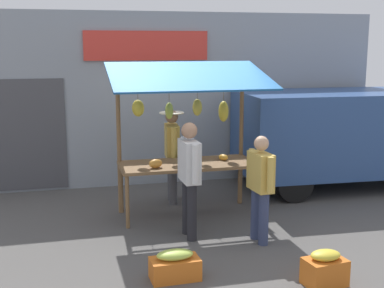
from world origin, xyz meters
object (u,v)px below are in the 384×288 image
(market_stall, at_px, (187,123))
(vendor_with_sunhat, at_px, (172,148))
(shopper_in_striped_shirt, at_px, (260,182))
(shopper_with_shopping_bag, at_px, (189,171))
(parked_van, at_px, (344,130))
(produce_crate_side, at_px, (325,269))
(produce_crate_near, at_px, (175,266))

(market_stall, bearing_deg, vendor_with_sunhat, -81.62)
(shopper_in_striped_shirt, bearing_deg, vendor_with_sunhat, 15.46)
(vendor_with_sunhat, xyz_separation_m, shopper_with_shopping_bag, (0.11, 1.73, 0.01))
(shopper_with_shopping_bag, xyz_separation_m, shopper_in_striped_shirt, (-0.92, 0.42, -0.11))
(market_stall, xyz_separation_m, parked_van, (-3.38, -0.95, -0.41))
(vendor_with_sunhat, relative_size, produce_crate_side, 3.19)
(produce_crate_near, height_order, produce_crate_side, produce_crate_side)
(shopper_with_shopping_bag, height_order, produce_crate_side, shopper_with_shopping_bag)
(parked_van, height_order, produce_crate_near, parked_van)
(shopper_with_shopping_bag, xyz_separation_m, parked_van, (-3.60, -1.97, 0.13))
(shopper_with_shopping_bag, relative_size, parked_van, 0.38)
(produce_crate_side, bearing_deg, parked_van, -122.26)
(shopper_in_striped_shirt, bearing_deg, parked_van, -53.36)
(market_stall, bearing_deg, produce_crate_side, 107.96)
(produce_crate_near, xyz_separation_m, produce_crate_side, (-1.67, 0.58, 0.03))
(market_stall, distance_m, vendor_with_sunhat, 0.91)
(shopper_in_striped_shirt, xyz_separation_m, parked_van, (-2.68, -2.39, 0.25))
(market_stall, distance_m, shopper_with_shopping_bag, 1.17)
(produce_crate_side, bearing_deg, produce_crate_near, -19.06)
(shopper_with_shopping_bag, distance_m, parked_van, 4.10)
(vendor_with_sunhat, height_order, shopper_with_shopping_bag, shopper_with_shopping_bag)
(shopper_in_striped_shirt, height_order, parked_van, parked_van)
(vendor_with_sunhat, xyz_separation_m, produce_crate_side, (-1.05, 3.63, -0.78))
(parked_van, bearing_deg, shopper_with_shopping_bag, 31.16)
(produce_crate_side, bearing_deg, shopper_in_striped_shirt, -80.73)
(produce_crate_near, bearing_deg, shopper_in_striped_shirt, -147.91)
(produce_crate_near, bearing_deg, vendor_with_sunhat, -101.50)
(shopper_in_striped_shirt, height_order, produce_crate_side, shopper_in_striped_shirt)
(vendor_with_sunhat, height_order, shopper_in_striped_shirt, vendor_with_sunhat)
(shopper_with_shopping_bag, relative_size, shopper_in_striped_shirt, 1.10)
(parked_van, distance_m, produce_crate_near, 5.35)
(produce_crate_near, bearing_deg, produce_crate_side, 160.94)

